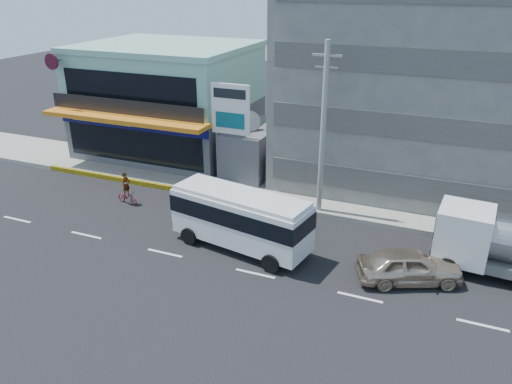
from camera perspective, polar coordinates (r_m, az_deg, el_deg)
ground at (r=26.07m, az=-10.36°, el=-6.88°), size 120.00×120.00×0.00m
sidewalk at (r=31.91m, az=6.46°, el=-0.43°), size 70.00×5.00×0.30m
shop_building at (r=39.67m, az=-9.92°, el=10.03°), size 12.40×11.70×8.00m
concrete_building at (r=34.29m, az=17.92°, el=12.30°), size 16.00×12.00×14.00m
gap_structure at (r=35.05m, az=-0.13°, el=4.77°), size 3.00×6.00×3.50m
satellite_dish at (r=33.62m, az=-0.79°, el=7.20°), size 1.50×1.50×0.15m
billboard at (r=31.88m, az=-2.93°, el=8.78°), size 2.60×0.18×6.90m
utility_pole_near at (r=28.03m, az=7.67°, el=7.00°), size 1.60×0.30×10.00m
minibus at (r=25.29m, az=-1.78°, el=-2.76°), size 7.65×3.62×3.07m
sedan at (r=24.13m, az=17.12°, el=-8.07°), size 5.13×3.65×1.62m
motorcycle_rider at (r=31.76m, az=-14.53°, el=-0.17°), size 1.66×0.84×2.03m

